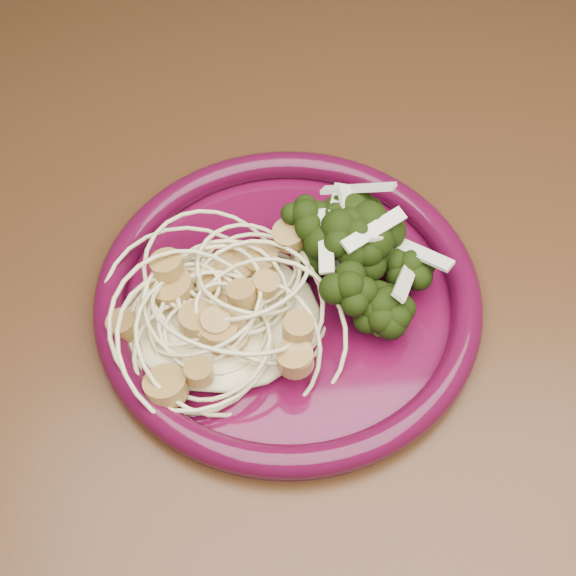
{
  "coord_description": "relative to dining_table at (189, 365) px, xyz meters",
  "views": [
    {
      "loc": [
        0.05,
        -0.33,
        1.22
      ],
      "look_at": [
        0.08,
        -0.01,
        0.77
      ],
      "focal_mm": 50.0,
      "sensor_mm": 36.0,
      "label": 1
    }
  ],
  "objects": [
    {
      "name": "spaghetti_pile",
      "position": [
        0.04,
        -0.03,
        0.12
      ],
      "size": [
        0.16,
        0.15,
        0.03
      ],
      "primitive_type": "ellipsoid",
      "rotation": [
        0.0,
        0.0,
        0.33
      ],
      "color": "beige",
      "rests_on": "dinner_plate"
    },
    {
      "name": "dinner_plate",
      "position": [
        0.08,
        -0.01,
        0.11
      ],
      "size": [
        0.35,
        0.35,
        0.02
      ],
      "rotation": [
        0.0,
        0.0,
        0.33
      ],
      "color": "#450722",
      "rests_on": "dining_table"
    },
    {
      "name": "scallop_cluster",
      "position": [
        0.04,
        -0.03,
        0.16
      ],
      "size": [
        0.17,
        0.17,
        0.05
      ],
      "primitive_type": null,
      "rotation": [
        0.0,
        0.0,
        0.33
      ],
      "color": "#AD8642",
      "rests_on": "spaghetti_pile"
    },
    {
      "name": "onion_garnish",
      "position": [
        0.14,
        0.01,
        0.17
      ],
      "size": [
        0.1,
        0.12,
        0.05
      ],
      "primitive_type": null,
      "rotation": [
        0.0,
        0.0,
        0.33
      ],
      "color": "beige",
      "rests_on": "broccoli_pile"
    },
    {
      "name": "dining_table",
      "position": [
        0.0,
        0.0,
        0.0
      ],
      "size": [
        1.2,
        0.8,
        0.75
      ],
      "color": "#472814",
      "rests_on": "ground"
    },
    {
      "name": "broccoli_pile",
      "position": [
        0.14,
        0.01,
        0.13
      ],
      "size": [
        0.15,
        0.19,
        0.06
      ],
      "primitive_type": "ellipsoid",
      "rotation": [
        0.0,
        0.0,
        0.33
      ],
      "color": "black",
      "rests_on": "dinner_plate"
    }
  ]
}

